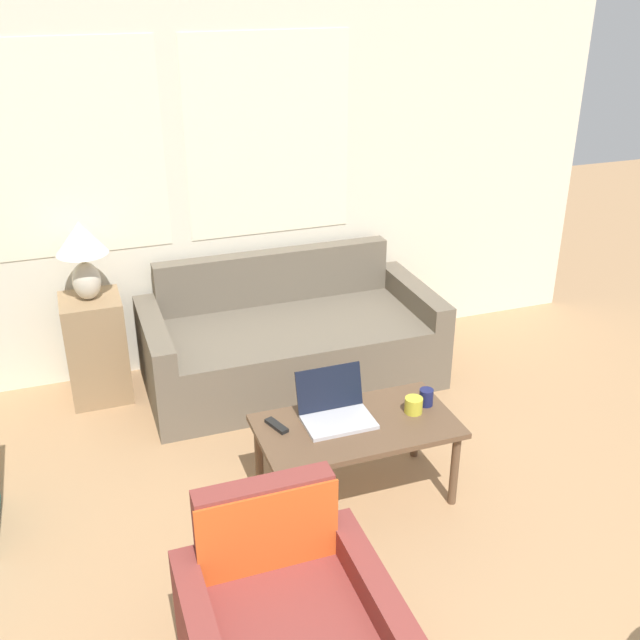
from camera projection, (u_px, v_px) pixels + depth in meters
The scene contains 9 objects.
wall_back at pixel (188, 180), 4.83m from camera, with size 5.93×0.06×2.60m.
couch at pixel (289, 343), 5.03m from camera, with size 1.92×0.90×0.80m.
side_table at pixel (96, 348), 4.78m from camera, with size 0.37×0.37×0.69m.
table_lamp at pixel (82, 249), 4.49m from camera, with size 0.31×0.31×0.50m.
coffee_table at pixel (356, 433), 3.82m from camera, with size 1.02×0.55×0.45m.
laptop at pixel (335, 409), 3.82m from camera, with size 0.35×0.29×0.24m.
cup_navy at pixel (426, 397), 3.95m from camera, with size 0.07×0.07×0.09m.
cup_yellow at pixel (414, 405), 3.88m from camera, with size 0.09×0.09×0.08m.
tv_remote at pixel (277, 426), 3.77m from camera, with size 0.09×0.16×0.02m.
Camera 1 is at (-0.79, -0.63, 2.57)m, focal length 42.00 mm.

